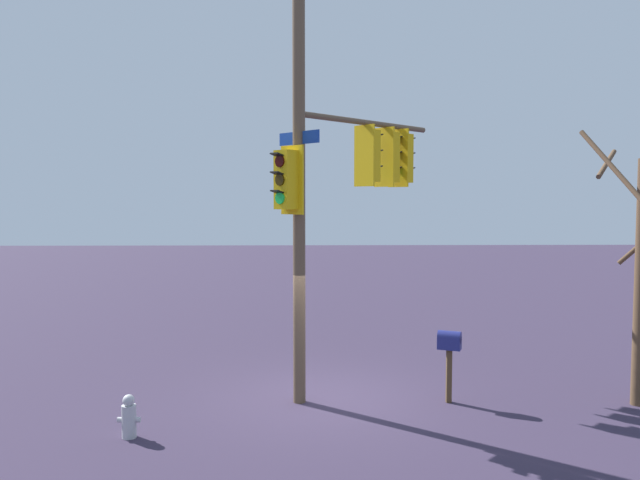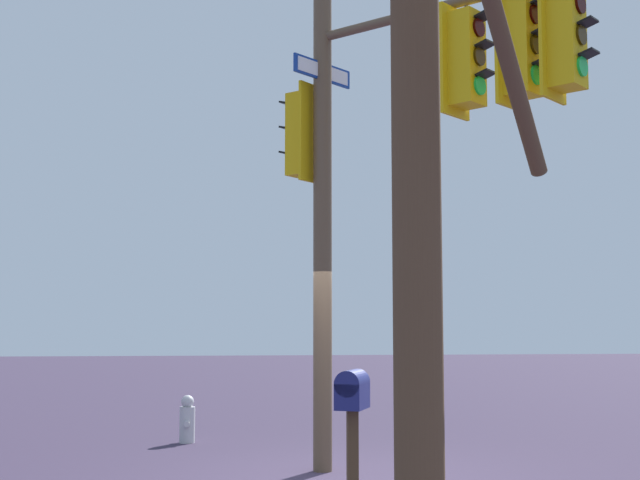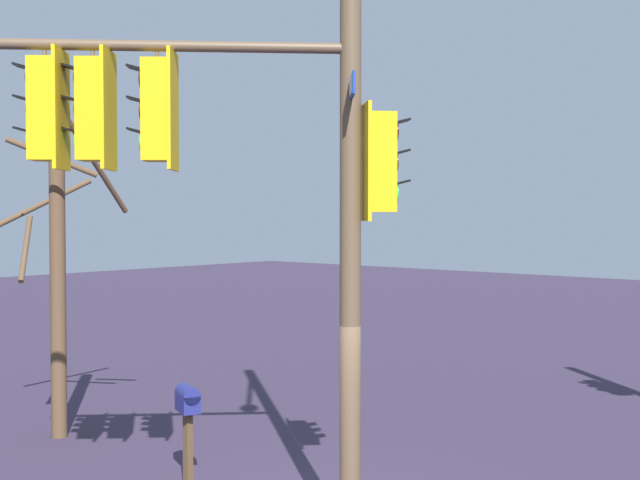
{
  "view_description": "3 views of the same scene",
  "coord_description": "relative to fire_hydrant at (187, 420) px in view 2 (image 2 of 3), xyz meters",
  "views": [
    {
      "loc": [
        0.27,
        12.31,
        4.0
      ],
      "look_at": [
        0.03,
        0.55,
        3.2
      ],
      "focal_mm": 35.57,
      "sensor_mm": 36.0,
      "label": 1
    },
    {
      "loc": [
        -10.52,
        1.51,
        1.84
      ],
      "look_at": [
        0.52,
        0.21,
        2.91
      ],
      "focal_mm": 48.58,
      "sensor_mm": 36.0,
      "label": 2
    },
    {
      "loc": [
        6.08,
        -6.82,
        3.74
      ],
      "look_at": [
        0.43,
        -0.33,
        3.47
      ],
      "focal_mm": 45.46,
      "sensor_mm": 36.0,
      "label": 3
    }
  ],
  "objects": [
    {
      "name": "ground_plane",
      "position": [
        -3.24,
        -1.96,
        -0.34
      ],
      "size": [
        80.0,
        80.0,
        0.0
      ],
      "primitive_type": "plane",
      "color": "#33293E"
    },
    {
      "name": "main_signal_pole_assembly",
      "position": [
        -3.44,
        -2.61,
        4.63
      ],
      "size": [
        5.47,
        3.49,
        9.3
      ],
      "rotation": [
        0.0,
        0.0,
        3.93
      ],
      "color": "brown",
      "rests_on": "ground"
    },
    {
      "name": "fire_hydrant",
      "position": [
        0.0,
        0.0,
        0.0
      ],
      "size": [
        0.38,
        0.24,
        0.73
      ],
      "color": "#B2B2B7",
      "rests_on": "ground"
    },
    {
      "name": "mailbox",
      "position": [
        -5.72,
        -1.7,
        0.76
      ],
      "size": [
        0.5,
        0.39,
        1.41
      ],
      "rotation": [
        0.0,
        0.0,
        4.32
      ],
      "color": "#4C3823",
      "rests_on": "ground"
    },
    {
      "name": "bare_tree_behind_pole",
      "position": [
        -9.33,
        -1.49,
        2.29
      ],
      "size": [
        2.24,
        2.13,
        5.3
      ],
      "color": "brown",
      "rests_on": "ground"
    }
  ]
}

